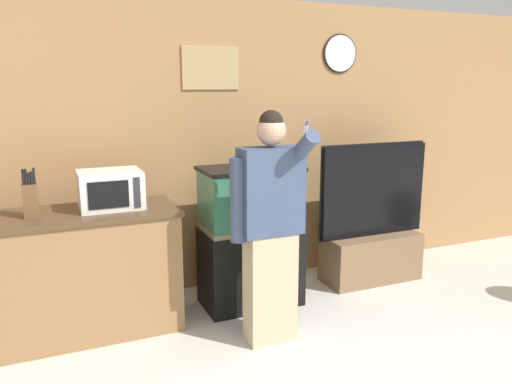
% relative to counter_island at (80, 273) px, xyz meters
% --- Properties ---
extents(wall_back_paneled, '(10.00, 0.08, 2.60)m').
position_rel_counter_island_xyz_m(wall_back_paneled, '(1.33, 0.54, 0.83)').
color(wall_back_paneled, '#A87A4C').
rests_on(wall_back_paneled, ground_plane).
extents(counter_island, '(1.46, 0.64, 0.94)m').
position_rel_counter_island_xyz_m(counter_island, '(0.00, 0.00, 0.00)').
color(counter_island, olive).
rests_on(counter_island, ground_plane).
extents(microwave, '(0.46, 0.39, 0.28)m').
position_rel_counter_island_xyz_m(microwave, '(0.26, 0.04, 0.61)').
color(microwave, white).
rests_on(microwave, counter_island).
extents(knife_block, '(0.10, 0.09, 0.34)m').
position_rel_counter_island_xyz_m(knife_block, '(-0.29, -0.04, 0.60)').
color(knife_block, brown).
rests_on(knife_block, counter_island).
extents(aquarium_on_stand, '(0.82, 0.47, 1.19)m').
position_rel_counter_island_xyz_m(aquarium_on_stand, '(1.37, -0.03, 0.12)').
color(aquarium_on_stand, black).
rests_on(aquarium_on_stand, ground_plane).
extents(tv_on_stand, '(1.13, 0.40, 1.33)m').
position_rel_counter_island_xyz_m(tv_on_stand, '(2.64, 0.01, -0.09)').
color(tv_on_stand, brown).
rests_on(tv_on_stand, ground_plane).
extents(person_standing, '(0.53, 0.40, 1.68)m').
position_rel_counter_island_xyz_m(person_standing, '(1.25, -0.68, 0.40)').
color(person_standing, '#BCAD89').
rests_on(person_standing, ground_plane).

